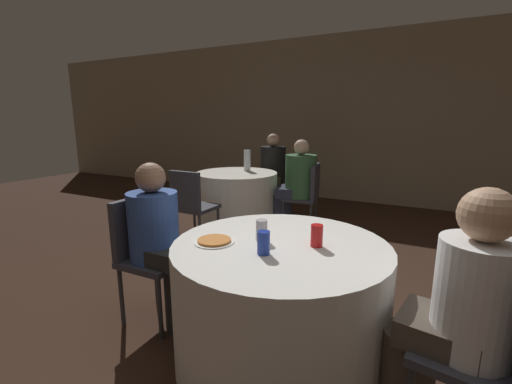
# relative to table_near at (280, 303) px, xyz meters

# --- Properties ---
(ground_plane) EXTENTS (16.00, 16.00, 0.00)m
(ground_plane) POSITION_rel_table_near_xyz_m (0.19, 0.09, -0.36)
(ground_plane) COLOR #382319
(wall_back) EXTENTS (16.00, 0.06, 2.80)m
(wall_back) POSITION_rel_table_near_xyz_m (0.19, 4.35, 1.04)
(wall_back) COLOR gray
(wall_back) RESTS_ON ground_plane
(table_near) EXTENTS (1.22, 1.22, 0.72)m
(table_near) POSITION_rel_table_near_xyz_m (0.00, 0.00, 0.00)
(table_near) COLOR white
(table_near) RESTS_ON ground_plane
(table_far) EXTENTS (1.06, 1.06, 0.72)m
(table_far) POSITION_rel_table_near_xyz_m (-1.55, 2.14, 0.00)
(table_far) COLOR white
(table_far) RESTS_ON ground_plane
(chair_near_east) EXTENTS (0.47, 0.46, 0.87)m
(chair_near_east) POSITION_rel_table_near_xyz_m (1.00, -0.18, 0.17)
(chair_near_east) COLOR #383842
(chair_near_east) RESTS_ON ground_plane
(chair_near_west) EXTENTS (0.41, 0.41, 0.87)m
(chair_near_west) POSITION_rel_table_near_xyz_m (-1.02, -0.02, 0.17)
(chair_near_west) COLOR #383842
(chair_near_west) RESTS_ON ground_plane
(chair_far_north) EXTENTS (0.46, 0.46, 0.87)m
(chair_far_north) POSITION_rel_table_near_xyz_m (-1.39, 3.07, 0.17)
(chair_far_north) COLOR #383842
(chair_far_north) RESTS_ON ground_plane
(chair_far_south) EXTENTS (0.41, 0.41, 0.87)m
(chair_far_south) POSITION_rel_table_near_xyz_m (-1.57, 1.20, 0.17)
(chair_far_south) COLOR #383842
(chair_far_south) RESTS_ON ground_plane
(chair_far_east) EXTENTS (0.46, 0.45, 0.87)m
(chair_far_east) POSITION_rel_table_near_xyz_m (-0.62, 2.27, 0.17)
(chair_far_east) COLOR #383842
(chair_far_east) RESTS_ON ground_plane
(person_green_jacket) EXTENTS (0.53, 0.41, 1.17)m
(person_green_jacket) POSITION_rel_table_near_xyz_m (-0.77, 2.25, 0.25)
(person_green_jacket) COLOR #33384C
(person_green_jacket) RESTS_ON ground_plane
(person_blue_shirt) EXTENTS (0.51, 0.33, 1.13)m
(person_blue_shirt) POSITION_rel_table_near_xyz_m (-0.85, -0.02, 0.21)
(person_blue_shirt) COLOR #282828
(person_blue_shirt) RESTS_ON ground_plane
(person_white_shirt) EXTENTS (0.49, 0.35, 1.16)m
(person_white_shirt) POSITION_rel_table_near_xyz_m (0.84, -0.15, 0.22)
(person_white_shirt) COLOR #4C4238
(person_white_shirt) RESTS_ON ground_plane
(person_black_shirt) EXTENTS (0.41, 0.52, 1.20)m
(person_black_shirt) POSITION_rel_table_near_xyz_m (-1.42, 2.92, 0.26)
(person_black_shirt) COLOR #4C4238
(person_black_shirt) RESTS_ON ground_plane
(pizza_plate_near) EXTENTS (0.23, 0.23, 0.02)m
(pizza_plate_near) POSITION_rel_table_near_xyz_m (-0.34, -0.15, 0.37)
(pizza_plate_near) COLOR white
(pizza_plate_near) RESTS_ON table_near
(soda_can_red) EXTENTS (0.07, 0.07, 0.12)m
(soda_can_red) POSITION_rel_table_near_xyz_m (0.19, 0.05, 0.42)
(soda_can_red) COLOR red
(soda_can_red) RESTS_ON table_near
(soda_can_blue) EXTENTS (0.07, 0.07, 0.12)m
(soda_can_blue) POSITION_rel_table_near_xyz_m (-0.02, -0.18, 0.42)
(soda_can_blue) COLOR #1E38A5
(soda_can_blue) RESTS_ON table_near
(soda_can_silver) EXTENTS (0.07, 0.07, 0.12)m
(soda_can_silver) POSITION_rel_table_near_xyz_m (-0.12, -0.00, 0.42)
(soda_can_silver) COLOR silver
(soda_can_silver) RESTS_ON table_near
(bottle_far) EXTENTS (0.09, 0.09, 0.28)m
(bottle_far) POSITION_rel_table_near_xyz_m (-1.50, 2.34, 0.50)
(bottle_far) COLOR silver
(bottle_far) RESTS_ON table_far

